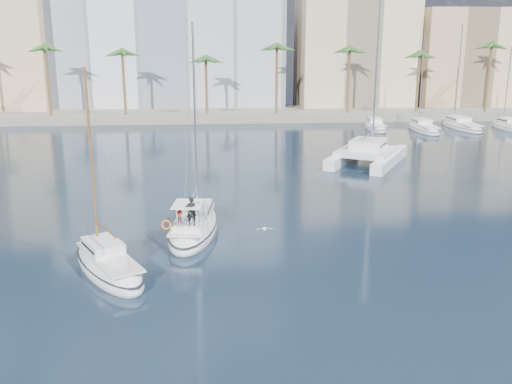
{
  "coord_description": "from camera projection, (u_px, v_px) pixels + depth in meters",
  "views": [
    {
      "loc": [
        -3.83,
        -34.56,
        12.84
      ],
      "look_at": [
        -1.06,
        1.5,
        3.1
      ],
      "focal_mm": 40.0,
      "sensor_mm": 36.0,
      "label": 1
    }
  ],
  "objects": [
    {
      "name": "building_beige",
      "position": [
        354.0,
        55.0,
        103.31
      ],
      "size": [
        20.0,
        14.0,
        20.0
      ],
      "primitive_type": "cube",
      "color": "beige",
      "rests_on": "ground"
    },
    {
      "name": "moored_yacht_c",
      "position": [
        461.0,
        128.0,
        84.58
      ],
      "size": [
        3.98,
        12.33,
        15.54
      ],
      "primitive_type": null,
      "rotation": [
        0.0,
        0.0,
        0.03
      ],
      "color": "white",
      "rests_on": "ground"
    },
    {
      "name": "building_modern",
      "position": [
        165.0,
        32.0,
        102.64
      ],
      "size": [
        42.0,
        16.0,
        28.0
      ],
      "primitive_type": "cube",
      "color": "silver",
      "rests_on": "ground"
    },
    {
      "name": "seagull",
      "position": [
        264.0,
        229.0,
        37.37
      ],
      "size": [
        1.12,
        0.48,
        0.21
      ],
      "color": "silver",
      "rests_on": "ground"
    },
    {
      "name": "moored_yacht_a",
      "position": [
        375.0,
        129.0,
        83.62
      ],
      "size": [
        3.37,
        9.52,
        11.9
      ],
      "primitive_type": null,
      "rotation": [
        0.0,
        0.0,
        -0.07
      ],
      "color": "white",
      "rests_on": "ground"
    },
    {
      "name": "ground",
      "position": [
        274.0,
        244.0,
        36.89
      ],
      "size": [
        160.0,
        160.0,
        0.0
      ],
      "primitive_type": "plane",
      "color": "black",
      "rests_on": "ground"
    },
    {
      "name": "small_sloop",
      "position": [
        108.0,
        265.0,
        32.3
      ],
      "size": [
        6.35,
        8.65,
        12.08
      ],
      "rotation": [
        0.0,
        0.0,
        0.5
      ],
      "color": "white",
      "rests_on": "ground"
    },
    {
      "name": "quay",
      "position": [
        235.0,
        114.0,
        95.46
      ],
      "size": [
        120.0,
        14.0,
        1.2
      ],
      "primitive_type": "cube",
      "color": "gray",
      "rests_on": "ground"
    },
    {
      "name": "building_tan_right",
      "position": [
        465.0,
        61.0,
        103.12
      ],
      "size": [
        18.0,
        12.0,
        18.0
      ],
      "primitive_type": "cube",
      "color": "tan",
      "rests_on": "ground"
    },
    {
      "name": "palm_right",
      "position": [
        447.0,
        55.0,
        91.61
      ],
      "size": [
        3.6,
        3.6,
        12.3
      ],
      "color": "brown",
      "rests_on": "ground"
    },
    {
      "name": "palm_left",
      "position": [
        12.0,
        56.0,
        86.58
      ],
      "size": [
        3.6,
        3.6,
        12.3
      ],
      "color": "brown",
      "rests_on": "ground"
    },
    {
      "name": "catamaran",
      "position": [
        368.0,
        152.0,
        60.79
      ],
      "size": [
        11.17,
        13.36,
        17.46
      ],
      "rotation": [
        0.0,
        0.0,
        -0.52
      ],
      "color": "white",
      "rests_on": "ground"
    },
    {
      "name": "palm_centre",
      "position": [
        236.0,
        56.0,
        89.09
      ],
      "size": [
        3.6,
        3.6,
        12.3
      ],
      "color": "brown",
      "rests_on": "ground"
    },
    {
      "name": "moored_yacht_b",
      "position": [
        423.0,
        131.0,
        82.18
      ],
      "size": [
        3.32,
        10.83,
        13.72
      ],
      "primitive_type": null,
      "rotation": [
        0.0,
        0.0,
        -0.02
      ],
      "color": "white",
      "rests_on": "ground"
    },
    {
      "name": "moored_yacht_d",
      "position": [
        510.0,
        130.0,
        83.14
      ],
      "size": [
        3.52,
        9.55,
        11.9
      ],
      "primitive_type": null,
      "rotation": [
        0.0,
        0.0,
        0.09
      ],
      "color": "white",
      "rests_on": "ground"
    },
    {
      "name": "main_sloop",
      "position": [
        194.0,
        226.0,
        38.87
      ],
      "size": [
        4.24,
        10.15,
        14.64
      ],
      "rotation": [
        0.0,
        0.0,
        -0.11
      ],
      "color": "white",
      "rests_on": "ground"
    }
  ]
}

